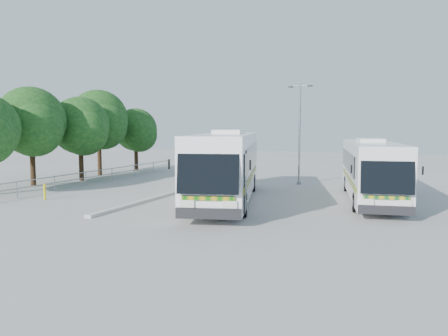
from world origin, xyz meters
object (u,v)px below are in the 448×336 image
at_px(tree_far_e, 136,130).
at_px(coach_main, 227,164).
at_px(tree_far_c, 81,126).
at_px(bollard, 45,192).
at_px(lamppost, 300,129).
at_px(tree_far_d, 99,119).
at_px(coach_adjacent, 371,169).
at_px(tree_far_b, 32,121).

xyz_separation_m(tree_far_e, coach_main, (14.41, -12.47, -1.81)).
bearing_deg(tree_far_c, bollard, -62.58).
bearing_deg(bollard, lamppost, 46.01).
height_order(tree_far_d, tree_far_e, tree_far_d).
bearing_deg(tree_far_d, tree_far_e, 81.37).
bearing_deg(tree_far_d, bollard, -65.47).
height_order(coach_main, coach_adjacent, coach_main).
bearing_deg(coach_adjacent, lamppost, 124.74).
bearing_deg(bollard, tree_far_e, 106.01).
relative_size(coach_main, coach_adjacent, 1.14).
xyz_separation_m(tree_far_e, coach_adjacent, (21.89, -9.11, -2.07)).
xyz_separation_m(tree_far_b, tree_far_c, (0.89, 3.90, -0.31)).
distance_m(coach_main, coach_adjacent, 8.21).
bearing_deg(tree_far_b, tree_far_d, 92.23).
distance_m(tree_far_b, coach_adjacent, 22.64).
height_order(coach_adjacent, lamppost, lamppost).
height_order(tree_far_e, lamppost, lamppost).
height_order(tree_far_c, coach_main, tree_far_c).
bearing_deg(tree_far_b, tree_far_c, 77.09).
xyz_separation_m(coach_main, bollard, (-9.77, -3.69, -1.61)).
xyz_separation_m(coach_main, coach_adjacent, (7.48, 3.36, -0.26)).
bearing_deg(coach_main, coach_adjacent, 8.22).
height_order(tree_far_e, coach_main, tree_far_e).
xyz_separation_m(tree_far_d, bollard, (5.32, -11.66, -4.35)).
distance_m(tree_far_e, bollard, 17.16).
bearing_deg(lamppost, bollard, -124.52).
xyz_separation_m(tree_far_e, lamppost, (16.54, -3.83, 0.13)).
bearing_deg(bollard, tree_far_b, 141.05).
relative_size(tree_far_d, lamppost, 1.01).
bearing_deg(tree_far_d, coach_adjacent, -11.54).
height_order(tree_far_d, coach_adjacent, tree_far_d).
height_order(coach_adjacent, bollard, coach_adjacent).
bearing_deg(tree_far_e, coach_main, -40.88).
relative_size(tree_far_c, coach_main, 0.47).
height_order(tree_far_c, tree_far_d, tree_far_d).
bearing_deg(tree_far_c, tree_far_e, 93.54).
distance_m(coach_main, lamppost, 9.11).
height_order(tree_far_e, bollard, tree_far_e).
bearing_deg(coach_adjacent, tree_far_b, 176.99).
bearing_deg(lamppost, tree_far_d, -168.31).
bearing_deg(bollard, coach_adjacent, 22.23).
relative_size(coach_main, lamppost, 1.91).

